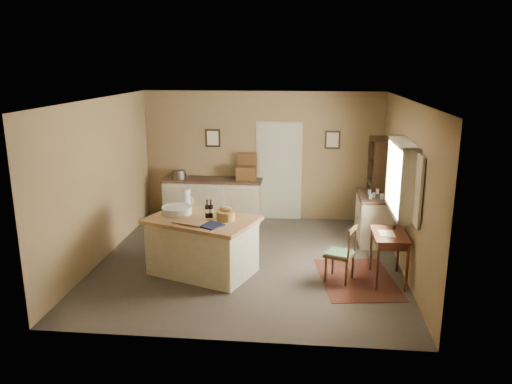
% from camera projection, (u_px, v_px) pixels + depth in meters
% --- Properties ---
extents(ground, '(5.00, 5.00, 0.00)m').
position_uv_depth(ground, '(249.00, 261.00, 8.44)').
color(ground, '#4A4038').
rests_on(ground, ground).
extents(wall_back, '(5.00, 0.10, 2.70)m').
position_uv_depth(wall_back, '(262.00, 156.00, 10.51)').
color(wall_back, olive).
rests_on(wall_back, ground).
extents(wall_front, '(5.00, 0.10, 2.70)m').
position_uv_depth(wall_front, '(224.00, 235.00, 5.69)').
color(wall_front, olive).
rests_on(wall_front, ground).
extents(wall_left, '(0.10, 5.00, 2.70)m').
position_uv_depth(wall_left, '(101.00, 180.00, 8.34)').
color(wall_left, olive).
rests_on(wall_left, ground).
extents(wall_right, '(0.10, 5.00, 2.70)m').
position_uv_depth(wall_right, '(406.00, 188.00, 7.86)').
color(wall_right, olive).
rests_on(wall_right, ground).
extents(ceiling, '(5.00, 5.00, 0.00)m').
position_uv_depth(ceiling, '(249.00, 100.00, 7.76)').
color(ceiling, silver).
rests_on(ceiling, wall_back).
extents(door, '(0.97, 0.06, 2.11)m').
position_uv_depth(door, '(279.00, 170.00, 10.52)').
color(door, '#B6BB9F').
rests_on(door, ground).
extents(framed_prints, '(2.82, 0.02, 0.38)m').
position_uv_depth(framed_prints, '(272.00, 139.00, 10.37)').
color(framed_prints, black).
rests_on(framed_prints, ground).
extents(window, '(0.25, 1.99, 1.12)m').
position_uv_depth(window, '(405.00, 178.00, 7.62)').
color(window, beige).
rests_on(window, ground).
extents(work_island, '(1.90, 1.57, 1.20)m').
position_uv_depth(work_island, '(202.00, 244.00, 7.88)').
color(work_island, beige).
rests_on(work_island, ground).
extents(sideboard, '(2.07, 0.59, 1.18)m').
position_uv_depth(sideboard, '(213.00, 198.00, 10.54)').
color(sideboard, beige).
rests_on(sideboard, ground).
extents(rug, '(1.31, 1.74, 0.01)m').
position_uv_depth(rug, '(357.00, 279.00, 7.74)').
color(rug, '#422112').
rests_on(rug, ground).
extents(writing_desk, '(0.50, 0.82, 0.82)m').
position_uv_depth(writing_desk, '(389.00, 240.00, 7.53)').
color(writing_desk, '#3E1D13').
rests_on(writing_desk, ground).
extents(desk_chair, '(0.52, 0.52, 0.86)m').
position_uv_depth(desk_chair, '(340.00, 254.00, 7.60)').
color(desk_chair, black).
rests_on(desk_chair, ground).
extents(right_cabinet, '(0.60, 1.07, 0.99)m').
position_uv_depth(right_cabinet, '(374.00, 218.00, 9.30)').
color(right_cabinet, beige).
rests_on(right_cabinet, ground).
extents(shelving_unit, '(0.32, 0.84, 1.87)m').
position_uv_depth(shelving_unit, '(379.00, 186.00, 9.67)').
color(shelving_unit, black).
rests_on(shelving_unit, ground).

